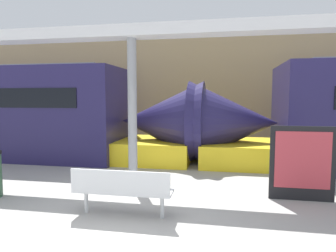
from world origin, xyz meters
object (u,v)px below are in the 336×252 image
(poster_board, at_px, (302,163))
(train_right, at_px, (0,114))
(bench_near, at_px, (122,188))
(support_column_near, at_px, (132,111))

(poster_board, bearing_deg, train_right, 161.03)
(bench_near, bearing_deg, train_right, 142.72)
(bench_near, height_order, poster_board, poster_board)
(bench_near, distance_m, support_column_near, 2.63)
(train_right, height_order, support_column_near, support_column_near)
(poster_board, height_order, support_column_near, support_column_near)
(train_right, xyz_separation_m, poster_board, (9.73, -3.35, -0.73))
(bench_near, bearing_deg, support_column_near, 102.15)
(train_right, relative_size, support_column_near, 4.20)
(train_right, distance_m, poster_board, 10.31)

